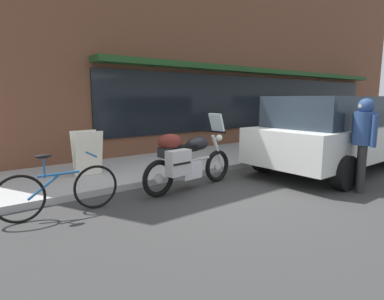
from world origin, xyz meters
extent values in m
plane|color=#343434|center=(0.00, 0.00, 0.00)|extent=(80.00, 80.00, 0.00)
cube|color=brown|center=(5.93, 4.14, 3.77)|extent=(19.86, 0.35, 7.54)
cube|color=black|center=(5.93, 3.94, 1.55)|extent=(13.90, 0.06, 1.80)
cube|color=#1E471E|center=(5.93, 3.72, 2.65)|extent=(13.90, 0.60, 0.16)
cube|color=#A4A4A4|center=(9.00, 2.64, 0.06)|extent=(30.00, 2.65, 0.12)
torus|color=black|center=(0.32, 0.74, 0.33)|extent=(0.66, 0.14, 0.66)
cylinder|color=silver|center=(0.32, 0.74, 0.33)|extent=(0.16, 0.07, 0.16)
torus|color=black|center=(-1.19, 0.62, 0.33)|extent=(0.66, 0.14, 0.66)
cylinder|color=silver|center=(-1.19, 0.62, 0.33)|extent=(0.16, 0.07, 0.16)
cube|color=silver|center=(-0.49, 0.68, 0.38)|extent=(0.46, 0.33, 0.32)
cylinder|color=silver|center=(-0.44, 0.68, 0.55)|extent=(0.98, 0.14, 0.06)
ellipsoid|color=black|center=(-0.24, 0.70, 0.85)|extent=(0.54, 0.32, 0.26)
cube|color=black|center=(-0.66, 0.67, 0.79)|extent=(0.62, 0.29, 0.11)
cube|color=black|center=(-0.98, 0.64, 0.77)|extent=(0.30, 0.24, 0.18)
cylinder|color=silver|center=(0.32, 0.74, 0.65)|extent=(0.35, 0.10, 0.67)
cylinder|color=black|center=(0.20, 0.73, 1.05)|extent=(0.09, 0.62, 0.04)
cube|color=silver|center=(0.28, 0.74, 1.23)|extent=(0.17, 0.33, 0.35)
sphere|color=#EAEACC|center=(0.36, 0.75, 0.91)|extent=(0.14, 0.14, 0.14)
cube|color=#ACACAC|center=(-0.91, 0.40, 0.61)|extent=(0.45, 0.23, 0.44)
cube|color=black|center=(-0.91, 0.29, 0.61)|extent=(0.37, 0.05, 0.03)
ellipsoid|color=#591E19|center=(-0.93, 0.64, 0.95)|extent=(0.50, 0.36, 0.28)
torus|color=black|center=(-2.27, 0.73, 0.34)|extent=(0.69, 0.08, 0.69)
torus|color=black|center=(-3.32, 0.79, 0.34)|extent=(0.69, 0.08, 0.69)
cylinder|color=#1E5999|center=(-2.80, 0.76, 0.62)|extent=(0.58, 0.07, 0.04)
cylinder|color=#1E5999|center=(-3.01, 0.78, 0.46)|extent=(0.46, 0.06, 0.33)
cylinder|color=#1E5999|center=(-2.99, 0.77, 0.74)|extent=(0.03, 0.03, 0.30)
ellipsoid|color=black|center=(-2.99, 0.77, 0.90)|extent=(0.23, 0.11, 0.06)
cylinder|color=#1E5999|center=(-2.32, 0.74, 0.86)|extent=(0.05, 0.48, 0.03)
cube|color=silver|center=(3.38, -0.23, 0.71)|extent=(4.89, 1.91, 0.75)
cube|color=#232D38|center=(3.09, -0.23, 1.41)|extent=(3.33, 1.68, 0.67)
cube|color=#383838|center=(5.78, -0.23, 0.41)|extent=(0.16, 1.91, 0.24)
cylinder|color=black|center=(4.99, 0.72, 0.33)|extent=(0.66, 0.22, 0.66)
cylinder|color=black|center=(1.76, 0.72, 0.33)|extent=(0.66, 0.22, 0.66)
cylinder|color=black|center=(1.76, -1.18, 0.33)|extent=(0.66, 0.22, 0.66)
cylinder|color=#272727|center=(1.81, -1.46, 0.44)|extent=(0.14, 0.14, 0.88)
cylinder|color=#272727|center=(1.99, -1.36, 0.44)|extent=(0.14, 0.14, 0.88)
cylinder|color=navy|center=(1.90, -1.41, 1.17)|extent=(0.50, 0.50, 0.59)
sphere|color=navy|center=(1.90, -1.41, 1.56)|extent=(0.28, 0.28, 0.28)
sphere|color=tan|center=(1.84, -1.38, 1.56)|extent=(0.17, 0.17, 0.17)
cylinder|color=navy|center=(1.81, -1.62, 1.14)|extent=(0.10, 0.10, 0.56)
cylinder|color=navy|center=(1.99, -1.20, 1.14)|extent=(0.10, 0.10, 0.56)
cube|color=silver|center=(-1.74, 2.36, 0.58)|extent=(0.55, 0.19, 0.92)
cube|color=silver|center=(-1.74, 2.58, 0.58)|extent=(0.55, 0.19, 0.92)
camera|label=1|loc=(-4.10, -3.99, 1.72)|focal=30.06mm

